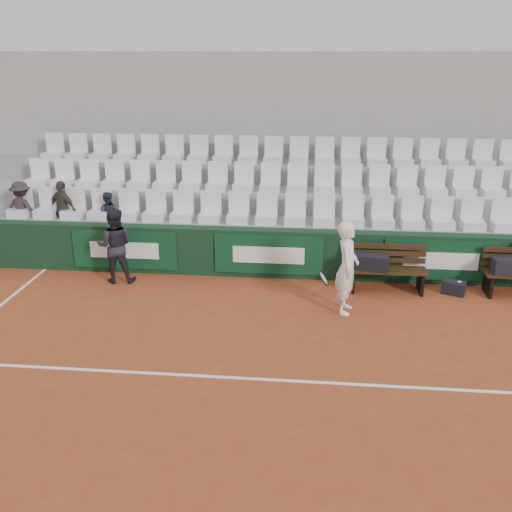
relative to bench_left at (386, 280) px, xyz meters
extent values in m
plane|color=#9A4222|center=(-2.13, -3.44, -0.23)|extent=(80.00, 80.00, 0.00)
cube|color=white|center=(-2.13, -3.44, -0.22)|extent=(18.00, 0.06, 0.01)
cube|color=black|center=(-2.13, 0.56, 0.28)|extent=(18.00, 0.30, 1.00)
cube|color=#0C381E|center=(-5.33, 0.39, 0.30)|extent=(2.20, 0.04, 0.82)
cube|color=#0C381E|center=(-2.33, 0.39, 0.30)|extent=(2.20, 0.04, 0.82)
cube|color=#0C381E|center=(1.07, 0.39, 0.30)|extent=(2.20, 0.04, 0.82)
cube|color=gray|center=(-2.13, 1.19, 0.28)|extent=(18.00, 0.95, 1.00)
cube|color=gray|center=(-2.13, 2.14, 0.50)|extent=(18.00, 0.95, 1.45)
cube|color=gray|center=(-2.13, 3.09, 0.72)|extent=(18.00, 0.95, 1.90)
cube|color=gray|center=(-2.13, 3.71, 1.98)|extent=(18.00, 0.30, 4.40)
cube|color=silver|center=(-2.13, 1.01, 1.09)|extent=(11.90, 0.44, 0.63)
cube|color=silver|center=(-2.13, 1.96, 1.54)|extent=(11.90, 0.44, 0.63)
cube|color=silver|center=(-2.13, 2.91, 1.99)|extent=(11.90, 0.44, 0.63)
cube|color=#34200F|center=(0.00, 0.00, 0.00)|extent=(1.50, 0.56, 0.45)
cube|color=black|center=(-0.33, -0.05, 0.37)|extent=(0.72, 0.43, 0.29)
cube|color=black|center=(2.26, 0.02, 0.37)|extent=(0.63, 0.33, 0.28)
cube|color=black|center=(1.28, -0.03, -0.10)|extent=(0.49, 0.40, 0.26)
cylinder|color=silver|center=(-0.70, 0.13, -0.11)|extent=(0.06, 0.06, 0.22)
cylinder|color=silver|center=(1.37, -0.05, -0.09)|extent=(0.07, 0.07, 0.27)
imported|color=white|center=(-0.84, -1.02, 0.61)|extent=(0.47, 0.65, 1.67)
torus|color=black|center=(-1.24, -1.02, 0.40)|extent=(0.19, 0.30, 0.26)
cylinder|color=black|center=(-1.11, -1.02, 0.58)|extent=(0.26, 0.03, 0.20)
imported|color=black|center=(-5.36, -0.05, 0.54)|extent=(0.82, 0.68, 1.52)
imported|color=#271F25|center=(-7.80, 1.06, 1.38)|extent=(0.84, 0.57, 1.21)
imported|color=#35302B|center=(-6.87, 1.06, 1.40)|extent=(0.79, 0.57, 1.24)
imported|color=#1F252E|center=(-5.87, 1.06, 1.29)|extent=(0.55, 0.45, 1.03)
camera|label=1|loc=(-1.50, -10.45, 4.19)|focal=40.00mm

